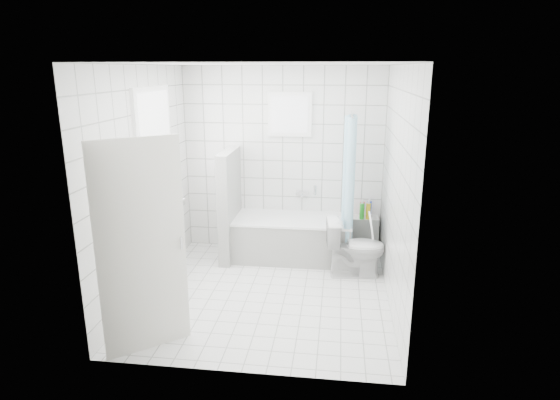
# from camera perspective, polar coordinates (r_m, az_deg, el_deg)

# --- Properties ---
(ground) EXTENTS (3.00, 3.00, 0.00)m
(ground) POSITION_cam_1_polar(r_m,az_deg,el_deg) (5.62, -1.56, -11.30)
(ground) COLOR white
(ground) RESTS_ON ground
(ceiling) EXTENTS (3.00, 3.00, 0.00)m
(ceiling) POSITION_cam_1_polar(r_m,az_deg,el_deg) (5.01, -1.79, 16.26)
(ceiling) COLOR white
(ceiling) RESTS_ON ground
(wall_back) EXTENTS (2.80, 0.02, 2.60)m
(wall_back) POSITION_cam_1_polar(r_m,az_deg,el_deg) (6.61, 0.33, 4.81)
(wall_back) COLOR white
(wall_back) RESTS_ON ground
(wall_front) EXTENTS (2.80, 0.02, 2.60)m
(wall_front) POSITION_cam_1_polar(r_m,az_deg,el_deg) (3.75, -5.19, -3.88)
(wall_front) COLOR white
(wall_front) RESTS_ON ground
(wall_left) EXTENTS (0.02, 3.00, 2.60)m
(wall_left) POSITION_cam_1_polar(r_m,az_deg,el_deg) (5.55, -16.12, 2.04)
(wall_left) COLOR white
(wall_left) RESTS_ON ground
(wall_right) EXTENTS (0.02, 3.00, 2.60)m
(wall_right) POSITION_cam_1_polar(r_m,az_deg,el_deg) (5.14, 13.95, 1.14)
(wall_right) COLOR white
(wall_right) RESTS_ON ground
(window_left) EXTENTS (0.01, 0.90, 1.40)m
(window_left) POSITION_cam_1_polar(r_m,az_deg,el_deg) (5.74, -14.77, 5.65)
(window_left) COLOR white
(window_left) RESTS_ON wall_left
(window_back) EXTENTS (0.50, 0.01, 0.50)m
(window_back) POSITION_cam_1_polar(r_m,az_deg,el_deg) (6.46, 1.19, 10.37)
(window_back) COLOR white
(window_back) RESTS_ON wall_back
(window_sill) EXTENTS (0.18, 1.02, 0.08)m
(window_sill) POSITION_cam_1_polar(r_m,az_deg,el_deg) (5.89, -13.87, -1.44)
(window_sill) COLOR white
(window_sill) RESTS_ON wall_left
(door) EXTENTS (0.64, 0.54, 2.00)m
(door) POSITION_cam_1_polar(r_m,az_deg,el_deg) (4.38, -16.49, -5.72)
(door) COLOR silver
(door) RESTS_ON ground
(bathtub) EXTENTS (1.60, 0.77, 0.58)m
(bathtub) POSITION_cam_1_polar(r_m,az_deg,el_deg) (6.51, 1.55, -4.63)
(bathtub) COLOR white
(bathtub) RESTS_ON ground
(partition_wall) EXTENTS (0.15, 0.85, 1.50)m
(partition_wall) POSITION_cam_1_polar(r_m,az_deg,el_deg) (6.45, -6.14, -0.59)
(partition_wall) COLOR white
(partition_wall) RESTS_ON ground
(tiled_ledge) EXTENTS (0.40, 0.24, 0.55)m
(tiled_ledge) POSITION_cam_1_polar(r_m,az_deg,el_deg) (6.73, 10.12, -4.30)
(tiled_ledge) COLOR white
(tiled_ledge) RESTS_ON ground
(toilet) EXTENTS (0.77, 0.49, 0.75)m
(toilet) POSITION_cam_1_polar(r_m,az_deg,el_deg) (6.01, 9.17, -5.75)
(toilet) COLOR white
(toilet) RESTS_ON ground
(curtain_rod) EXTENTS (0.02, 0.80, 0.02)m
(curtain_rod) POSITION_cam_1_polar(r_m,az_deg,el_deg) (6.07, 8.74, 10.33)
(curtain_rod) COLOR silver
(curtain_rod) RESTS_ON wall_back
(shower_curtain) EXTENTS (0.14, 0.48, 1.78)m
(shower_curtain) POSITION_cam_1_polar(r_m,az_deg,el_deg) (6.09, 8.41, 1.76)
(shower_curtain) COLOR #44A5C7
(shower_curtain) RESTS_ON curtain_rod
(tub_faucet) EXTENTS (0.18, 0.06, 0.06)m
(tub_faucet) POSITION_cam_1_polar(r_m,az_deg,el_deg) (6.65, 2.73, 0.86)
(tub_faucet) COLOR silver
(tub_faucet) RESTS_ON wall_back
(sill_bottles) EXTENTS (0.15, 0.72, 0.28)m
(sill_bottles) POSITION_cam_1_polar(r_m,az_deg,el_deg) (5.69, -14.49, -0.43)
(sill_bottles) COLOR #F05D8A
(sill_bottles) RESTS_ON window_sill
(ledge_bottles) EXTENTS (0.17, 0.17, 0.23)m
(ledge_bottles) POSITION_cam_1_polar(r_m,az_deg,el_deg) (6.59, 10.37, -1.24)
(ledge_bottles) COLOR gold
(ledge_bottles) RESTS_ON tiled_ledge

